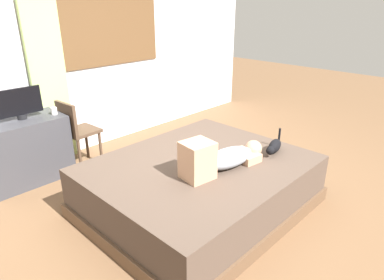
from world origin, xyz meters
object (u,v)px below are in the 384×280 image
Objects in this scene: cup at (54,111)px; chair_by_desk at (76,129)px; person_lying at (221,158)px; tv_monitor at (19,103)px; bed at (199,186)px; desk at (25,150)px; cat at (274,146)px.

cup is 0.35m from chair_by_desk.
person_lying is 1.96× the size of tv_monitor.
bed is at bearing -63.75° from tv_monitor.
tv_monitor reaches higher than bed.
bed is at bearing -62.81° from desk.
person_lying reaches higher than bed.
person_lying reaches higher than desk.
cup is at bearing -16.56° from tv_monitor.
desk reaches higher than bed.
cat is at bearing -53.51° from desk.
chair_by_desk reaches higher than cup.
person_lying is 1.05× the size of desk.
bed is 6.02× the size of cat.
chair_by_desk is at bearing 117.10° from cat.
person_lying reaches higher than cat.
person_lying is 2.10m from cup.
chair_by_desk is (-0.38, 1.73, 0.26)m from bed.
cat is 4.26× the size of cup.
bed is 2.18m from tv_monitor.
tv_monitor is (-1.62, 2.25, 0.34)m from cat.
chair_by_desk is (-0.42, 1.96, -0.12)m from person_lying.
chair_by_desk reaches higher than cat.
cat reaches higher than bed.
tv_monitor is 0.69m from chair_by_desk.
chair_by_desk is (0.54, -0.13, -0.41)m from tv_monitor.
tv_monitor is 5.85× the size of cup.
person_lying is 1.10× the size of chair_by_desk.
chair_by_desk is at bearing -8.89° from cup.
bed is 0.44m from person_lying.
tv_monitor is (-0.92, 1.86, 0.67)m from bed.
desk is (-0.95, 1.86, 0.12)m from bed.
tv_monitor is at bearing 116.25° from bed.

